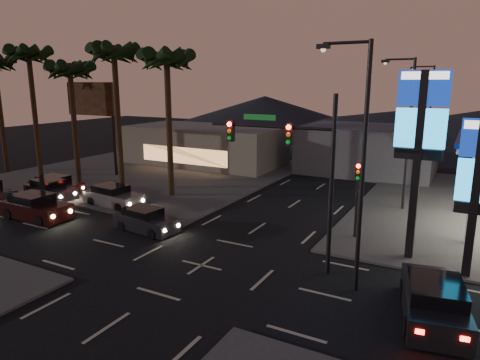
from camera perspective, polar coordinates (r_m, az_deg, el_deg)
The scene contains 24 objects.
ground at distance 20.69m, azimuth -5.17°, elevation -11.26°, with size 140.00×140.00×0.00m, color black.
corner_lot_nw at distance 42.17m, azimuth -11.31°, elevation 1.11°, with size 24.00×24.00×0.12m, color #47443F.
pylon_sign_tall at distance 21.36m, azimuth 22.91°, elevation 6.36°, with size 2.20×0.35×9.00m.
pylon_sign_short at distance 20.52m, azimuth 29.13°, elevation 0.60°, with size 1.60×0.35×7.00m.
traffic_signal_mast at distance 19.19m, azimuth 7.26°, elevation 3.13°, with size 6.10×0.39×8.00m.
pedestal_signal at distance 23.85m, azimuth 15.40°, elevation -0.99°, with size 0.32×0.39×4.30m.
streetlight_near at distance 17.30m, azimuth 15.52°, elevation 3.35°, with size 2.14×0.25×10.00m.
streetlight_mid at distance 30.03m, azimuth 21.27°, elevation 6.77°, with size 2.14×0.25×10.00m.
streetlight_far at distance 43.91m, azimuth 23.73°, elevation 8.20°, with size 2.14×0.25×10.00m.
palm_a at distance 31.90m, azimuth -9.71°, elevation 14.43°, with size 4.41×4.41×10.86m.
palm_b at distance 35.21m, azimuth -16.40°, elevation 14.82°, with size 4.41×4.41×11.46m.
palm_c at distance 38.83m, azimuth -21.69°, elevation 12.60°, with size 4.41×4.41×10.26m.
palm_d at distance 42.80m, azimuth -26.28°, elevation 13.84°, with size 4.41×4.41×11.66m.
billboard at distance 42.33m, azimuth -19.08°, elevation 9.28°, with size 6.00×0.30×8.50m.
building_far_west at distance 45.43m, azimuth -4.62°, elevation 4.63°, with size 16.00×8.00×4.00m, color #726B5B.
building_far_mid at distance 42.99m, azimuth 16.70°, elevation 3.94°, with size 12.00×9.00×4.40m, color #4C4C51.
hill_left at distance 83.79m, azimuth 3.32°, elevation 9.06°, with size 40.00×40.00×6.00m, color black.
hill_center at distance 76.67m, azimuth 20.60°, elevation 7.18°, with size 60.00×60.00×4.00m, color black.
car_lane_a_front at distance 25.57m, azimuth -12.45°, elevation -5.27°, with size 4.22×2.11×1.33m.
car_lane_a_mid at distance 30.07m, azimuth -25.63°, elevation -3.31°, with size 4.85×2.09×1.57m.
car_lane_b_front at distance 31.15m, azimuth -16.52°, elevation -2.13°, with size 4.59×2.18×1.46m.
car_lane_b_mid at distance 34.79m, azimuth -23.98°, elevation -1.21°, with size 4.52×2.25×1.43m.
car_lane_b_rear at distance 36.05m, azimuth -23.31°, elevation -0.70°, with size 4.44×2.04×1.42m.
suv_station at distance 17.50m, azimuth 24.40°, elevation -14.47°, with size 2.82×5.01×1.58m.
Camera 1 is at (10.57, -15.67, 8.41)m, focal length 32.00 mm.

